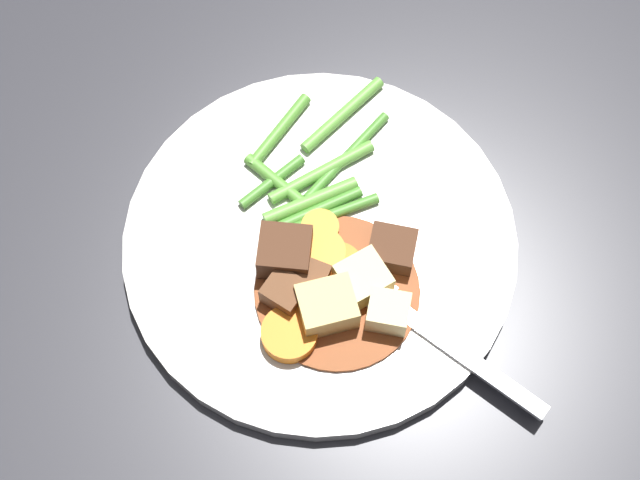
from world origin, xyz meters
TOP-DOWN VIEW (x-y plane):
  - ground_plane at (0.00, 0.00)m, footprint 3.00×3.00m
  - dinner_plate at (0.00, 0.00)m, footprint 0.25×0.25m
  - stew_sauce at (0.04, 0.01)m, footprint 0.10×0.10m
  - carrot_slice_0 at (0.07, -0.02)m, footprint 0.04×0.04m
  - carrot_slice_1 at (0.01, -0.00)m, footprint 0.03×0.03m
  - carrot_slice_2 at (0.02, 0.01)m, footprint 0.05×0.05m
  - carrot_slice_3 at (-0.01, 0.00)m, footprint 0.03×0.03m
  - potato_chunk_0 at (0.03, 0.03)m, footprint 0.04×0.04m
  - potato_chunk_1 at (0.05, 0.01)m, footprint 0.04×0.04m
  - potato_chunk_2 at (0.05, 0.04)m, footprint 0.03×0.03m
  - meat_chunk_0 at (0.04, -0.02)m, footprint 0.03×0.03m
  - meat_chunk_1 at (0.03, -0.01)m, footprint 0.03×0.03m
  - meat_chunk_2 at (0.01, -0.02)m, footprint 0.03×0.03m
  - meat_chunk_3 at (0.01, 0.05)m, footprint 0.03×0.03m
  - green_bean_0 at (-0.05, -0.00)m, footprint 0.05×0.07m
  - green_bean_1 at (-0.02, 0.00)m, footprint 0.03×0.05m
  - green_bean_2 at (-0.04, -0.03)m, footprint 0.04×0.04m
  - green_bean_3 at (-0.06, 0.02)m, footprint 0.07×0.06m
  - green_bean_4 at (-0.02, 0.01)m, footprint 0.03×0.06m
  - green_bean_5 at (-0.04, -0.03)m, footprint 0.04×0.05m
  - green_bean_6 at (-0.09, 0.01)m, footprint 0.06×0.06m
  - green_bean_7 at (-0.03, -0.01)m, footprint 0.04×0.06m
  - green_bean_8 at (-0.08, -0.03)m, footprint 0.06×0.04m
  - fork at (0.05, 0.06)m, footprint 0.12×0.15m

SIDE VIEW (x-z plane):
  - ground_plane at x=0.00m, z-range 0.00..0.00m
  - dinner_plate at x=0.00m, z-range 0.00..0.01m
  - stew_sauce at x=0.04m, z-range 0.01..0.02m
  - fork at x=0.05m, z-range 0.01..0.02m
  - green_bean_3 at x=-0.06m, z-range 0.01..0.02m
  - green_bean_2 at x=-0.04m, z-range 0.01..0.02m
  - green_bean_4 at x=-0.02m, z-range 0.01..0.02m
  - green_bean_1 at x=-0.02m, z-range 0.01..0.02m
  - green_bean_8 at x=-0.08m, z-range 0.01..0.02m
  - green_bean_5 at x=-0.04m, z-range 0.01..0.02m
  - green_bean_6 at x=-0.09m, z-range 0.01..0.02m
  - green_bean_0 at x=-0.05m, z-range 0.01..0.02m
  - green_bean_7 at x=-0.03m, z-range 0.01..0.02m
  - carrot_slice_2 at x=0.02m, z-range 0.01..0.02m
  - carrot_slice_3 at x=-0.01m, z-range 0.01..0.02m
  - carrot_slice_1 at x=0.01m, z-range 0.01..0.02m
  - carrot_slice_0 at x=0.07m, z-range 0.01..0.02m
  - meat_chunk_1 at x=0.03m, z-range 0.01..0.03m
  - meat_chunk_3 at x=0.01m, z-range 0.01..0.03m
  - meat_chunk_0 at x=0.04m, z-range 0.01..0.03m
  - potato_chunk_0 at x=0.03m, z-range 0.01..0.03m
  - potato_chunk_2 at x=0.05m, z-range 0.01..0.04m
  - potato_chunk_1 at x=0.05m, z-range 0.01..0.04m
  - meat_chunk_2 at x=0.01m, z-range 0.01..0.04m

